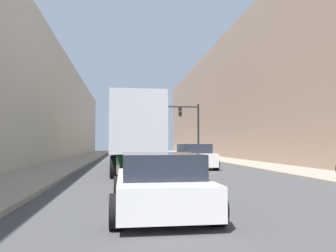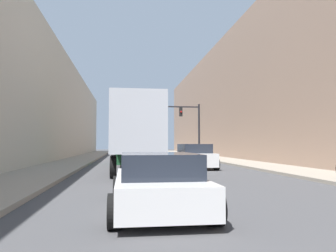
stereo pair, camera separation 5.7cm
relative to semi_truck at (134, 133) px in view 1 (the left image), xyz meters
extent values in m
cube|color=gray|center=(8.64, 9.81, -2.15)|extent=(3.17, 80.00, 0.15)
cube|color=gray|center=(-4.72, 9.81, -2.15)|extent=(3.17, 80.00, 0.15)
cube|color=#997A66|center=(13.23, 9.81, 4.53)|extent=(6.00, 80.00, 13.50)
cube|color=#BCB29E|center=(-9.30, 9.81, 3.07)|extent=(6.00, 80.00, 10.59)
cube|color=#B2B7C1|center=(0.00, -1.14, 0.27)|extent=(2.48, 10.68, 2.78)
cube|color=black|center=(0.00, -1.14, -1.27)|extent=(1.24, 10.68, 0.24)
cube|color=#1E512D|center=(0.00, 5.37, -0.79)|extent=(2.48, 2.34, 2.86)
cylinder|color=black|center=(-1.09, -5.28, -1.72)|extent=(0.25, 1.00, 1.00)
cylinder|color=black|center=(1.09, -5.28, -1.72)|extent=(0.25, 1.00, 1.00)
cylinder|color=black|center=(-1.09, -4.08, -1.72)|extent=(0.25, 1.00, 1.00)
cylinder|color=black|center=(1.09, -4.08, -1.72)|extent=(0.25, 1.00, 1.00)
cylinder|color=black|center=(-1.09, 5.37, -1.72)|extent=(0.25, 1.00, 1.00)
cylinder|color=black|center=(1.09, 5.37, -1.72)|extent=(0.25, 1.00, 1.00)
cube|color=silver|center=(0.16, -12.48, -1.74)|extent=(1.87, 4.58, 0.62)
cube|color=#1E232D|center=(0.16, -12.70, -1.17)|extent=(1.65, 2.52, 0.52)
cylinder|color=black|center=(-0.78, -10.88, -1.90)|extent=(0.25, 0.64, 0.64)
cylinder|color=black|center=(1.09, -10.88, -1.90)|extent=(0.25, 0.64, 0.64)
cylinder|color=black|center=(-0.78, -14.17, -1.90)|extent=(0.25, 0.64, 0.64)
cylinder|color=black|center=(1.09, -14.17, -1.90)|extent=(0.25, 0.64, 0.64)
cube|color=silver|center=(3.81, 0.41, -1.64)|extent=(1.94, 4.97, 0.78)
cube|color=#1E232D|center=(3.81, 0.16, -0.96)|extent=(1.71, 2.73, 0.56)
cylinder|color=black|center=(2.84, 2.19, -1.87)|extent=(0.25, 0.70, 0.70)
cylinder|color=black|center=(4.78, 2.19, -1.87)|extent=(0.25, 0.70, 0.70)
cylinder|color=black|center=(2.84, -1.48, -1.87)|extent=(0.25, 0.70, 0.70)
cylinder|color=black|center=(4.78, -1.48, -1.87)|extent=(0.25, 0.70, 0.70)
cylinder|color=black|center=(6.91, 11.99, 0.57)|extent=(0.20, 0.20, 5.57)
cube|color=black|center=(4.12, 11.99, 3.05)|extent=(5.57, 0.12, 0.12)
cube|color=black|center=(5.05, 11.99, 2.54)|extent=(0.30, 0.24, 0.90)
sphere|color=red|center=(5.05, 11.85, 2.54)|extent=(0.18, 0.18, 0.18)
cube|color=black|center=(3.19, 11.99, 2.54)|extent=(0.30, 0.24, 0.90)
sphere|color=gold|center=(3.19, 11.85, 2.82)|extent=(0.18, 0.18, 0.18)
camera|label=1|loc=(-0.68, -20.17, -0.70)|focal=35.00mm
camera|label=2|loc=(-0.63, -20.17, -0.70)|focal=35.00mm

